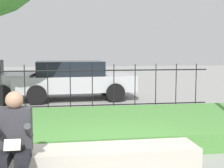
# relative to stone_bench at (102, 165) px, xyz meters

# --- Properties ---
(stone_bench) EXTENTS (2.58, 0.57, 0.43)m
(stone_bench) POSITION_rel_stone_bench_xyz_m (0.00, 0.00, 0.00)
(stone_bench) COLOR #B7B2A3
(stone_bench) RESTS_ON ground_plane
(person_seated_reader) EXTENTS (0.42, 0.73, 1.23)m
(person_seated_reader) POSITION_rel_stone_bench_xyz_m (-1.07, -0.31, 0.47)
(person_seated_reader) COLOR black
(person_seated_reader) RESTS_ON ground_plane
(grass_berm) EXTENTS (8.32, 2.91, 0.33)m
(grass_berm) POSITION_rel_stone_bench_xyz_m (0.24, 2.16, -0.02)
(grass_berm) COLOR #4C893D
(grass_berm) RESTS_ON ground_plane
(iron_fence) EXTENTS (6.32, 0.03, 1.35)m
(iron_fence) POSITION_rel_stone_bench_xyz_m (0.24, 4.11, 0.52)
(iron_fence) COLOR black
(iron_fence) RESTS_ON ground_plane
(car_parked_center) EXTENTS (4.20, 2.09, 1.34)m
(car_parked_center) POSITION_rel_stone_bench_xyz_m (-0.18, 6.91, 0.53)
(car_parked_center) COLOR #B7B7BC
(car_parked_center) RESTS_ON ground_plane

